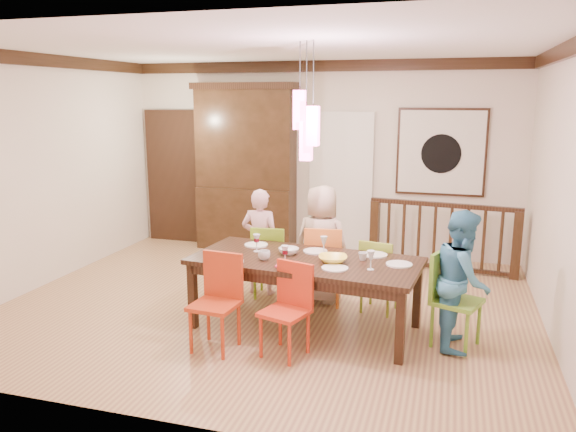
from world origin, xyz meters
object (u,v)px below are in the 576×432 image
(dining_table, at_px, (305,266))
(chair_end_right, at_px, (457,294))
(person_far_left, at_px, (260,242))
(person_end_right, at_px, (462,280))
(china_hutch, at_px, (246,168))
(chair_far_left, at_px, (271,256))
(balustrade, at_px, (442,236))
(person_far_mid, at_px, (321,244))

(dining_table, relative_size, chair_end_right, 2.61)
(person_far_left, distance_m, person_end_right, 2.50)
(chair_end_right, relative_size, china_hutch, 0.36)
(chair_far_left, bearing_deg, person_far_left, -27.24)
(dining_table, height_order, person_far_left, person_far_left)
(chair_far_left, relative_size, person_end_right, 0.66)
(chair_end_right, xyz_separation_m, china_hutch, (-3.20, 2.82, 0.76))
(balustrade, xyz_separation_m, person_far_mid, (-1.34, -1.64, 0.19))
(china_hutch, height_order, person_far_mid, china_hutch)
(dining_table, distance_m, person_end_right, 1.55)
(dining_table, xyz_separation_m, chair_far_left, (-0.64, 0.80, -0.17))
(chair_end_right, distance_m, person_end_right, 0.15)
(china_hutch, relative_size, person_end_right, 1.92)
(person_far_mid, relative_size, person_end_right, 1.03)
(china_hutch, bearing_deg, chair_far_left, -62.05)
(china_hutch, distance_m, person_end_right, 4.33)
(china_hutch, bearing_deg, dining_table, -58.81)
(chair_far_left, xyz_separation_m, person_end_right, (2.18, -0.82, 0.17))
(dining_table, xyz_separation_m, chair_end_right, (1.51, -0.02, -0.14))
(dining_table, height_order, person_end_right, person_end_right)
(chair_end_right, xyz_separation_m, person_end_right, (0.03, 0.01, 0.14))
(china_hutch, bearing_deg, person_far_left, -64.94)
(person_far_mid, distance_m, person_end_right, 1.77)
(chair_far_left, distance_m, person_end_right, 2.34)
(person_far_left, bearing_deg, chair_end_right, 159.16)
(chair_far_left, relative_size, person_far_left, 0.68)
(person_end_right, bearing_deg, chair_far_left, 68.85)
(chair_far_left, bearing_deg, dining_table, 123.69)
(person_end_right, bearing_deg, balustrade, 4.65)
(dining_table, bearing_deg, balustrade, 67.55)
(chair_far_left, distance_m, china_hutch, 2.39)
(chair_far_left, bearing_deg, person_end_right, 154.85)
(dining_table, height_order, china_hutch, china_hutch)
(chair_far_left, xyz_separation_m, china_hutch, (-1.06, 1.99, 0.79))
(chair_end_right, height_order, balustrade, balustrade)
(china_hutch, bearing_deg, person_far_mid, -49.85)
(chair_end_right, bearing_deg, person_far_mid, 82.17)
(person_far_left, xyz_separation_m, person_far_mid, (0.77, -0.06, 0.04))
(china_hutch, height_order, balustrade, china_hutch)
(person_end_right, bearing_deg, person_far_mid, 61.67)
(person_far_left, relative_size, person_end_right, 0.97)
(dining_table, distance_m, balustrade, 2.79)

